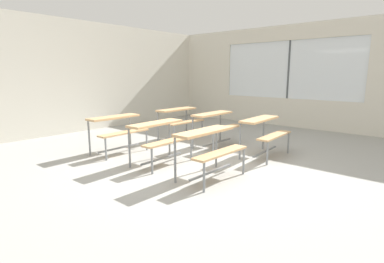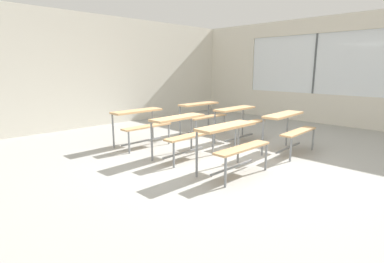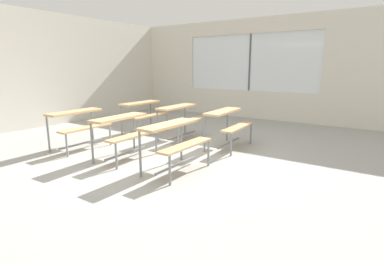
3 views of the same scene
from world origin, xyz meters
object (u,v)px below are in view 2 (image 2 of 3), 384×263
object	(u,v)px
desk_bench_r2c1	(202,111)
desk_bench_r1c0	(182,127)
desk_bench_r0c1	(288,124)
desk_bench_r2c0	(141,119)
desk_bench_r1c1	(239,116)
desk_bench_r0c0	(232,138)

from	to	relation	value
desk_bench_r2c1	desk_bench_r1c0	bearing A→B (deg)	-144.96
desk_bench_r0c1	desk_bench_r2c0	size ratio (longest dim) A/B	1.02
desk_bench_r1c0	desk_bench_r1c1	xyz separation A→B (m)	(1.68, 0.01, 0.00)
desk_bench_r0c0	desk_bench_r1c0	bearing A→B (deg)	89.37
desk_bench_r1c0	desk_bench_r2c0	distance (m)	1.22
desk_bench_r0c0	desk_bench_r2c1	distance (m)	2.90
desk_bench_r0c0	desk_bench_r0c1	xyz separation A→B (m)	(1.68, -0.04, 0.00)
desk_bench_r1c1	desk_bench_r1c0	bearing A→B (deg)	-179.46
desk_bench_r1c1	desk_bench_r2c0	size ratio (longest dim) A/B	0.99
desk_bench_r1c0	desk_bench_r1c1	distance (m)	1.68
desk_bench_r0c1	desk_bench_r2c1	size ratio (longest dim) A/B	1.01
desk_bench_r0c0	desk_bench_r2c0	xyz separation A→B (m)	(-0.02, 2.34, 0.00)
desk_bench_r1c0	desk_bench_r0c0	bearing A→B (deg)	-93.34
desk_bench_r1c0	desk_bench_r2c1	distance (m)	2.10
desk_bench_r1c0	desk_bench_r2c1	bearing A→B (deg)	31.66
desk_bench_r1c0	desk_bench_r2c0	world-z (taller)	same
desk_bench_r0c1	desk_bench_r2c0	distance (m)	2.92
desk_bench_r0c0	desk_bench_r2c0	distance (m)	2.34
desk_bench_r2c1	desk_bench_r0c1	bearing A→B (deg)	-91.03
desk_bench_r0c1	desk_bench_r2c1	world-z (taller)	same
desk_bench_r2c1	desk_bench_r1c1	bearing A→B (deg)	-91.89
desk_bench_r1c1	desk_bench_r2c1	world-z (taller)	same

